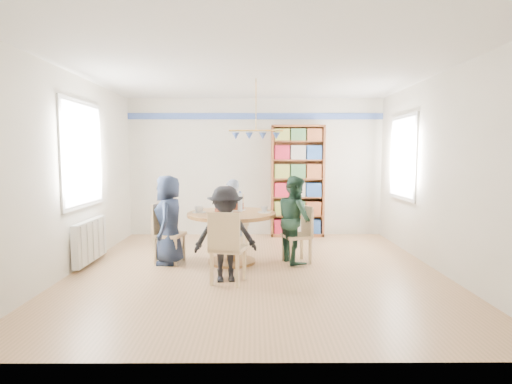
{
  "coord_description": "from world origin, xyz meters",
  "views": [
    {
      "loc": [
        -0.03,
        -5.42,
        1.59
      ],
      "look_at": [
        0.0,
        0.4,
        1.05
      ],
      "focal_mm": 28.0,
      "sensor_mm": 36.0,
      "label": 1
    }
  ],
  "objects_px": {
    "bookshelf": "(297,182)",
    "person_far": "(232,214)",
    "chair_left": "(165,230)",
    "person_near": "(226,234)",
    "dining_table": "(232,226)",
    "person_left": "(169,220)",
    "chair_near": "(226,244)",
    "radiator": "(90,241)",
    "person_right": "(295,219)",
    "chair_right": "(301,232)",
    "chair_far": "(234,218)"
  },
  "relations": [
    {
      "from": "chair_right",
      "to": "person_right",
      "type": "relative_size",
      "value": 0.65
    },
    {
      "from": "chair_left",
      "to": "bookshelf",
      "type": "bearing_deg",
      "value": 41.84
    },
    {
      "from": "radiator",
      "to": "chair_right",
      "type": "bearing_deg",
      "value": 1.81
    },
    {
      "from": "chair_right",
      "to": "bookshelf",
      "type": "height_order",
      "value": "bookshelf"
    },
    {
      "from": "chair_near",
      "to": "person_near",
      "type": "xyz_separation_m",
      "value": [
        -0.02,
        0.13,
        0.1
      ]
    },
    {
      "from": "chair_far",
      "to": "person_left",
      "type": "relative_size",
      "value": 0.7
    },
    {
      "from": "dining_table",
      "to": "radiator",
      "type": "bearing_deg",
      "value": -177.94
    },
    {
      "from": "dining_table",
      "to": "person_far",
      "type": "bearing_deg",
      "value": 93.08
    },
    {
      "from": "chair_left",
      "to": "chair_far",
      "type": "relative_size",
      "value": 0.97
    },
    {
      "from": "dining_table",
      "to": "person_left",
      "type": "relative_size",
      "value": 1.0
    },
    {
      "from": "dining_table",
      "to": "person_right",
      "type": "bearing_deg",
      "value": 2.1
    },
    {
      "from": "person_left",
      "to": "bookshelf",
      "type": "xyz_separation_m",
      "value": [
        2.09,
        2.0,
        0.42
      ]
    },
    {
      "from": "chair_right",
      "to": "person_far",
      "type": "relative_size",
      "value": 0.71
    },
    {
      "from": "radiator",
      "to": "bookshelf",
      "type": "relative_size",
      "value": 0.46
    },
    {
      "from": "chair_far",
      "to": "person_far",
      "type": "height_order",
      "value": "person_far"
    },
    {
      "from": "chair_right",
      "to": "person_left",
      "type": "bearing_deg",
      "value": -178.25
    },
    {
      "from": "person_left",
      "to": "person_far",
      "type": "bearing_deg",
      "value": 135.5
    },
    {
      "from": "person_far",
      "to": "bookshelf",
      "type": "height_order",
      "value": "bookshelf"
    },
    {
      "from": "dining_table",
      "to": "person_left",
      "type": "xyz_separation_m",
      "value": [
        -0.92,
        -0.04,
        0.09
      ]
    },
    {
      "from": "dining_table",
      "to": "person_left",
      "type": "bearing_deg",
      "value": -177.76
    },
    {
      "from": "person_left",
      "to": "chair_right",
      "type": "bearing_deg",
      "value": 90.45
    },
    {
      "from": "chair_left",
      "to": "chair_far",
      "type": "bearing_deg",
      "value": 45.92
    },
    {
      "from": "person_right",
      "to": "person_far",
      "type": "relative_size",
      "value": 1.08
    },
    {
      "from": "chair_left",
      "to": "person_right",
      "type": "distance_m",
      "value": 1.94
    },
    {
      "from": "chair_left",
      "to": "person_near",
      "type": "bearing_deg",
      "value": -42.68
    },
    {
      "from": "dining_table",
      "to": "person_right",
      "type": "distance_m",
      "value": 0.94
    },
    {
      "from": "radiator",
      "to": "chair_far",
      "type": "height_order",
      "value": "chair_far"
    },
    {
      "from": "person_right",
      "to": "radiator",
      "type": "bearing_deg",
      "value": 76.36
    },
    {
      "from": "chair_left",
      "to": "chair_far",
      "type": "height_order",
      "value": "chair_far"
    },
    {
      "from": "chair_right",
      "to": "person_left",
      "type": "distance_m",
      "value": 1.95
    },
    {
      "from": "chair_near",
      "to": "person_right",
      "type": "xyz_separation_m",
      "value": [
        0.95,
        1.03,
        0.14
      ]
    },
    {
      "from": "radiator",
      "to": "bookshelf",
      "type": "bearing_deg",
      "value": 32.25
    },
    {
      "from": "dining_table",
      "to": "chair_left",
      "type": "bearing_deg",
      "value": 178.56
    },
    {
      "from": "person_near",
      "to": "dining_table",
      "type": "bearing_deg",
      "value": 79.55
    },
    {
      "from": "chair_far",
      "to": "person_near",
      "type": "height_order",
      "value": "person_near"
    },
    {
      "from": "chair_near",
      "to": "person_right",
      "type": "distance_m",
      "value": 1.41
    },
    {
      "from": "person_near",
      "to": "person_right",
      "type": "bearing_deg",
      "value": 34.41
    },
    {
      "from": "person_near",
      "to": "bookshelf",
      "type": "height_order",
      "value": "bookshelf"
    },
    {
      "from": "chair_far",
      "to": "dining_table",
      "type": "bearing_deg",
      "value": -88.69
    },
    {
      "from": "bookshelf",
      "to": "person_far",
      "type": "bearing_deg",
      "value": -138.68
    },
    {
      "from": "dining_table",
      "to": "person_left",
      "type": "distance_m",
      "value": 0.92
    },
    {
      "from": "chair_right",
      "to": "person_near",
      "type": "distance_m",
      "value": 1.39
    },
    {
      "from": "dining_table",
      "to": "chair_left",
      "type": "xyz_separation_m",
      "value": [
        -0.99,
        0.02,
        -0.07
      ]
    },
    {
      "from": "person_left",
      "to": "person_near",
      "type": "relative_size",
      "value": 1.08
    },
    {
      "from": "chair_left",
      "to": "chair_right",
      "type": "height_order",
      "value": "chair_left"
    },
    {
      "from": "radiator",
      "to": "chair_left",
      "type": "relative_size",
      "value": 1.13
    },
    {
      "from": "radiator",
      "to": "person_near",
      "type": "bearing_deg",
      "value": -21.26
    },
    {
      "from": "radiator",
      "to": "dining_table",
      "type": "bearing_deg",
      "value": 2.06
    },
    {
      "from": "person_right",
      "to": "chair_left",
      "type": "bearing_deg",
      "value": 74.57
    },
    {
      "from": "person_far",
      "to": "person_left",
      "type": "bearing_deg",
      "value": 26.09
    }
  ]
}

